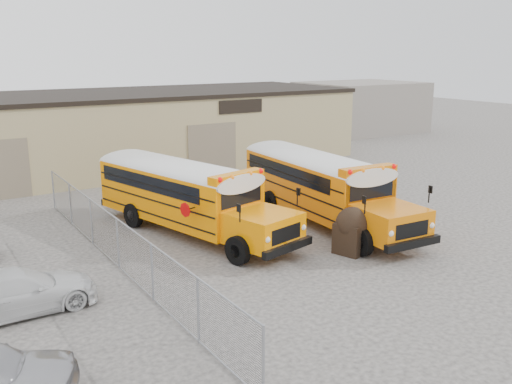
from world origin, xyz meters
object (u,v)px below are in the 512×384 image
school_bus_left (104,170)px  car_white (16,292)px  tarp_bundle (352,229)px  school_bus_right (252,159)px

school_bus_left → car_white: school_bus_left is taller
tarp_bundle → school_bus_left: bearing=115.8°
school_bus_left → car_white: bearing=-119.9°
school_bus_right → car_white: bearing=-146.8°
tarp_bundle → car_white: bearing=173.6°
school_bus_right → tarp_bundle: bearing=-100.5°
school_bus_right → car_white: 15.79m
school_bus_left → tarp_bundle: 12.69m
school_bus_right → car_white: size_ratio=2.33×
school_bus_left → school_bus_right: bearing=-11.6°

